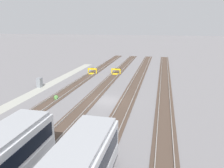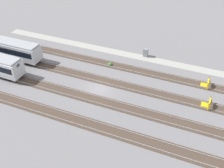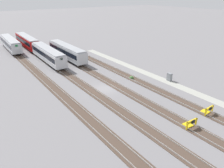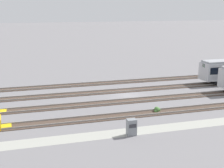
# 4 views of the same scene
# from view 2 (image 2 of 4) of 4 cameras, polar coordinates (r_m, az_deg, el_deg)

# --- Properties ---
(ground_plane) EXTENTS (400.00, 400.00, 0.00)m
(ground_plane) POSITION_cam_2_polar(r_m,az_deg,el_deg) (42.87, -2.93, -1.18)
(ground_plane) COLOR slate
(service_walkway) EXTENTS (54.00, 2.00, 0.01)m
(service_walkway) POSITION_cam_2_polar(r_m,az_deg,el_deg) (52.18, 2.71, 6.57)
(service_walkway) COLOR #9E9E93
(service_walkway) RESTS_ON ground
(rail_track_nearest) EXTENTS (90.00, 2.23, 0.21)m
(rail_track_nearest) POSITION_cam_2_polar(r_m,az_deg,el_deg) (48.52, 0.84, 4.06)
(rail_track_nearest) COLOR #47382D
(rail_track_nearest) RESTS_ON ground
(rail_track_near_inner) EXTENTS (90.00, 2.24, 0.21)m
(rail_track_near_inner) POSITION_cam_2_polar(r_m,az_deg,el_deg) (44.67, -1.57, 0.74)
(rail_track_near_inner) COLOR #47382D
(rail_track_near_inner) RESTS_ON ground
(rail_track_middle) EXTENTS (90.00, 2.24, 0.21)m
(rail_track_middle) POSITION_cam_2_polar(r_m,az_deg,el_deg) (41.09, -4.41, -3.18)
(rail_track_middle) COLOR #47382D
(rail_track_middle) RESTS_ON ground
(rail_track_far_inner) EXTENTS (90.00, 2.23, 0.21)m
(rail_track_far_inner) POSITION_cam_2_polar(r_m,az_deg,el_deg) (37.86, -7.80, -7.79)
(rail_track_far_inner) COLOR #47382D
(rail_track_far_inner) RESTS_ON ground
(bumper_stop_nearest_track) EXTENTS (1.38, 2.01, 1.22)m
(bumper_stop_nearest_track) POSITION_cam_2_polar(r_m,az_deg,el_deg) (45.96, 19.85, 0.11)
(bumper_stop_nearest_track) COLOR gold
(bumper_stop_nearest_track) RESTS_ON ground
(bumper_stop_near_inner_track) EXTENTS (1.37, 2.01, 1.22)m
(bumper_stop_near_inner_track) POSITION_cam_2_polar(r_m,az_deg,el_deg) (41.93, 20.07, -4.00)
(bumper_stop_near_inner_track) COLOR gold
(bumper_stop_near_inner_track) RESTS_ON ground
(electrical_cabinet) EXTENTS (0.90, 0.73, 1.60)m
(electrical_cabinet) POSITION_cam_2_polar(r_m,az_deg,el_deg) (51.38, 7.35, 6.79)
(electrical_cabinet) COLOR gray
(electrical_cabinet) RESTS_ON ground
(weed_clump) EXTENTS (0.92, 0.70, 0.64)m
(weed_clump) POSITION_cam_2_polar(r_m,az_deg,el_deg) (48.51, -0.44, 4.34)
(weed_clump) COLOR #4C7F3D
(weed_clump) RESTS_ON ground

